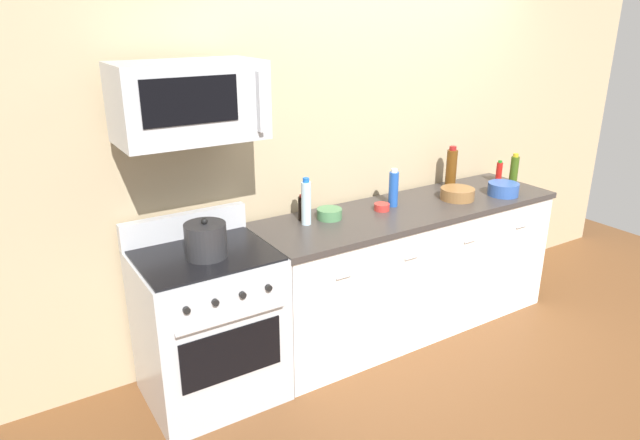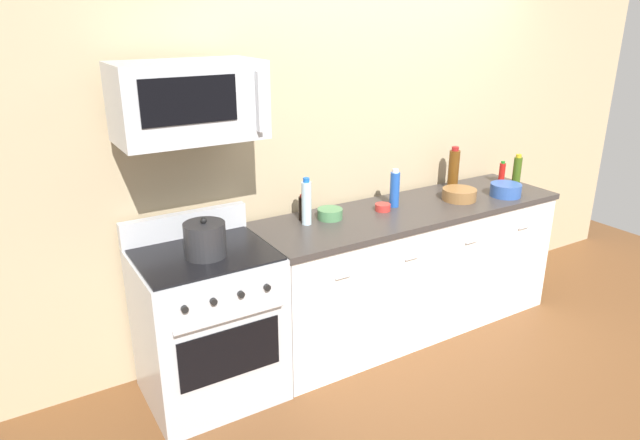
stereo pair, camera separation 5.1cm
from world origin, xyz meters
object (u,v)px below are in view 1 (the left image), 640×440
bottle_wine_amber (451,168)px  bowl_green_glaze (329,213)px  bowl_blue_mixing (503,189)px  bottle_soy_sauce_dark (302,208)px  bottle_olive_oil (514,171)px  bowl_red_small (382,207)px  stockpot (206,240)px  bowl_wooden_salad (457,193)px  bottle_soda_blue (393,189)px  microwave (189,101)px  bottle_water_clear (306,202)px  range_oven (209,324)px  bottle_hot_sauce_red (499,172)px

bottle_wine_amber → bowl_green_glaze: bearing=-175.4°
bowl_blue_mixing → bottle_soy_sauce_dark: bearing=167.8°
bottle_olive_oil → bowl_red_small: size_ratio=2.44×
bottle_soy_sauce_dark → stockpot: stockpot is taller
bottle_olive_oil → bottle_wine_amber: size_ratio=0.80×
bowl_wooden_salad → stockpot: (-1.89, -0.01, 0.05)m
bottle_soda_blue → stockpot: bottle_soda_blue is taller
microwave → bowl_blue_mixing: 2.39m
bowl_wooden_salad → stockpot: bearing=-179.8°
bottle_water_clear → bowl_blue_mixing: size_ratio=1.37×
microwave → stockpot: microwave is taller
bottle_water_clear → stockpot: 0.74m
range_oven → stockpot: 0.55m
bottle_hot_sauce_red → bottle_wine_amber: bearing=164.5°
range_oven → bottle_soy_sauce_dark: size_ratio=6.34×
microwave → bottle_soda_blue: bearing=1.4°
bottle_soda_blue → bowl_blue_mixing: (0.84, -0.23, -0.08)m
range_oven → bowl_blue_mixing: range_oven is taller
bottle_soy_sauce_dark → bowl_wooden_salad: bottle_soy_sauce_dark is taller
bottle_olive_oil → bowl_green_glaze: 1.59m
microwave → bowl_red_small: microwave is taller
bottle_wine_amber → stockpot: bearing=-173.1°
bottle_hot_sauce_red → bowl_green_glaze: (-1.56, 0.02, -0.05)m
bottle_hot_sauce_red → bowl_wooden_salad: size_ratio=0.74×
microwave → bottle_olive_oil: 2.58m
bottle_hot_sauce_red → bowl_blue_mixing: (-0.22, -0.23, -0.04)m
bottle_soda_blue → bowl_green_glaze: 0.52m
range_oven → microwave: size_ratio=1.44×
range_oven → bowl_blue_mixing: bearing=-3.9°
bottle_hot_sauce_red → bottle_wine_amber: 0.43m
bottle_water_clear → bowl_green_glaze: (0.18, 0.01, -0.11)m
microwave → stockpot: bearing=-90.1°
bottle_soy_sauce_dark → bowl_blue_mixing: bottle_soy_sauce_dark is taller
bowl_green_glaze → range_oven: bearing=-173.6°
bottle_olive_oil → bowl_wooden_salad: bottle_olive_oil is taller
microwave → bowl_red_small: bearing=0.2°
bottle_olive_oil → bowl_red_small: 1.20m
bottle_soda_blue → bowl_green_glaze: bottle_soda_blue is taller
bottle_water_clear → bowl_blue_mixing: 1.55m
bowl_blue_mixing → stockpot: (-2.25, 0.10, 0.05)m
bottle_hot_sauce_red → bowl_blue_mixing: bottle_hot_sauce_red is taller
bottle_hot_sauce_red → bowl_red_small: size_ratio=1.71×
bottle_olive_oil → bowl_green_glaze: (-1.58, 0.14, -0.09)m
bowl_green_glaze → bottle_water_clear: bearing=-177.6°
microwave → bottle_soy_sauce_dark: bearing=9.9°
stockpot → bottle_soy_sauce_dark: bearing=17.1°
bottle_wine_amber → stockpot: 2.07m
bottle_hot_sauce_red → bowl_wooden_salad: bearing=-167.4°
bottle_hot_sauce_red → bowl_red_small: bearing=-178.4°
bottle_water_clear → bowl_wooden_salad: bottle_water_clear is taller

